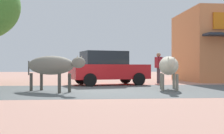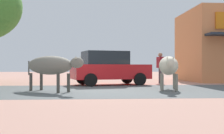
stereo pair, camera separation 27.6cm
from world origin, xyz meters
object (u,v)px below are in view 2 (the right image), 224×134
object	(u,v)px
parked_hatchback_car	(109,68)
cow_near_brown	(50,66)
pedestrian_by_shop	(160,65)
cow_far_dark	(169,66)

from	to	relation	value
parked_hatchback_car	cow_near_brown	size ratio (longest dim) A/B	1.66
parked_hatchback_car	pedestrian_by_shop	world-z (taller)	pedestrian_by_shop
cow_near_brown	parked_hatchback_car	bearing A→B (deg)	58.20
cow_far_dark	pedestrian_by_shop	size ratio (longest dim) A/B	1.64
cow_far_dark	pedestrian_by_shop	distance (m)	4.51
cow_near_brown	pedestrian_by_shop	world-z (taller)	pedestrian_by_shop
cow_near_brown	cow_far_dark	world-z (taller)	cow_far_dark
cow_near_brown	pedestrian_by_shop	distance (m)	7.15
parked_hatchback_car	pedestrian_by_shop	size ratio (longest dim) A/B	2.44
parked_hatchback_car	cow_near_brown	world-z (taller)	parked_hatchback_car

